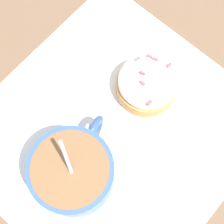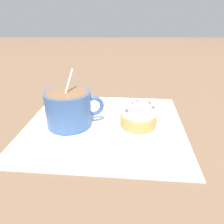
% 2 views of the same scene
% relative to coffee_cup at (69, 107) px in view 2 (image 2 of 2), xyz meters
% --- Properties ---
extents(ground_plane, '(3.00, 3.00, 0.00)m').
position_rel_coffee_cup_xyz_m(ground_plane, '(-0.07, -0.00, -0.04)').
color(ground_plane, brown).
extents(paper_napkin, '(0.35, 0.34, 0.00)m').
position_rel_coffee_cup_xyz_m(paper_napkin, '(-0.07, -0.00, -0.04)').
color(paper_napkin, white).
rests_on(paper_napkin, ground_plane).
extents(coffee_cup, '(0.12, 0.09, 0.12)m').
position_rel_coffee_cup_xyz_m(coffee_cup, '(0.00, 0.00, 0.00)').
color(coffee_cup, '#335184').
rests_on(coffee_cup, paper_napkin).
extents(frosted_pastry, '(0.08, 0.08, 0.05)m').
position_rel_coffee_cup_xyz_m(frosted_pastry, '(-0.14, 0.00, -0.02)').
color(frosted_pastry, '#C18442').
rests_on(frosted_pastry, paper_napkin).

